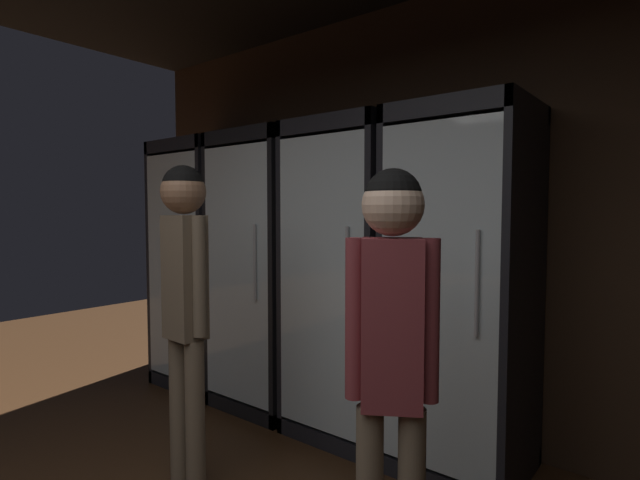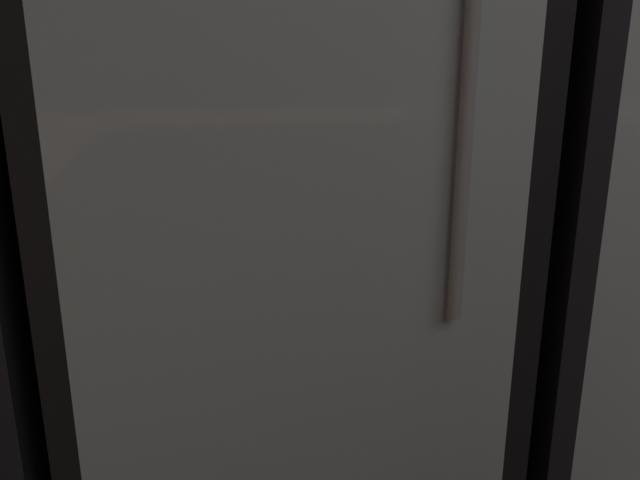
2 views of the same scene
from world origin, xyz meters
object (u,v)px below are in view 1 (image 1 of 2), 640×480
object	(u,v)px
cooler_left	(273,271)
shopper_far	(392,339)
cooler_far_left	(209,267)
cooler_right	(465,293)
cooler_center	(355,281)
shopper_near	(185,285)

from	to	relation	value
cooler_left	shopper_far	xyz separation A→B (m)	(1.71, -1.18, 0.02)
cooler_far_left	cooler_left	world-z (taller)	same
cooler_right	shopper_far	distance (m)	1.21
cooler_center	shopper_far	world-z (taller)	cooler_center
cooler_far_left	shopper_near	size ratio (longest dim) A/B	1.21
cooler_far_left	shopper_near	bearing A→B (deg)	-42.38
cooler_left	shopper_near	size ratio (longest dim) A/B	1.21
cooler_far_left	cooler_left	size ratio (longest dim) A/B	1.00
shopper_far	shopper_near	bearing A→B (deg)	178.73
cooler_right	shopper_far	xyz separation A→B (m)	(0.23, -1.19, 0.02)
shopper_near	cooler_far_left	bearing A→B (deg)	137.62
cooler_right	cooler_left	bearing A→B (deg)	-179.95
cooler_far_left	cooler_right	xyz separation A→B (m)	(2.22, -0.00, 0.01)
cooler_center	cooler_right	distance (m)	0.74
cooler_right	shopper_near	world-z (taller)	cooler_right
cooler_left	cooler_center	xyz separation A→B (m)	(0.74, 0.00, -0.00)
cooler_far_left	cooler_right	size ratio (longest dim) A/B	1.00
cooler_left	cooler_right	size ratio (longest dim) A/B	1.00
cooler_center	cooler_right	bearing A→B (deg)	0.07
cooler_far_left	cooler_right	distance (m)	2.22
cooler_right	shopper_far	bearing A→B (deg)	-79.18
cooler_center	shopper_near	xyz separation A→B (m)	(-0.21, -1.16, 0.09)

